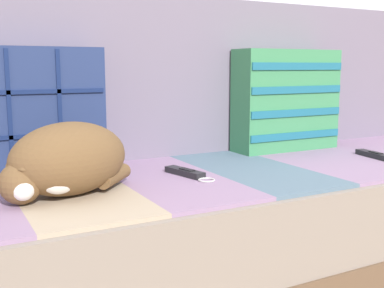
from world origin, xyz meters
The scene contains 7 objects.
couch centered at (0.00, 0.15, 0.20)m, with size 2.16×0.79×0.40m.
sofa_backrest centered at (0.00, 0.48, 0.68)m, with size 2.12×0.14×0.57m.
throw_pillow_quilted centered at (-0.63, 0.33, 0.59)m, with size 0.42×0.14×0.38m.
throw_pillow_striped centered at (0.32, 0.33, 0.59)m, with size 0.43×0.14×0.39m.
sleeping_cat centered at (-0.60, 0.05, 0.49)m, with size 0.37×0.30×0.19m.
game_remote_near centered at (-0.23, 0.11, 0.41)m, with size 0.09×0.20×0.02m.
game_remote_far centered at (0.49, 0.04, 0.41)m, with size 0.07×0.21×0.02m.
Camera 1 is at (-0.88, -1.14, 0.72)m, focal length 45.00 mm.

